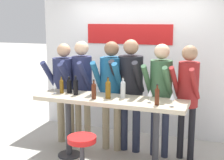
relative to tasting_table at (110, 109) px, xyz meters
name	(u,v)px	position (x,y,z in m)	size (l,w,h in m)	color
back_wall	(137,61)	(0.00, 1.44, 0.53)	(3.83, 0.12, 2.73)	white
tasting_table	(110,109)	(0.00, 0.00, 0.00)	(2.23, 0.59, 1.00)	beige
bar_stool	(82,152)	(-0.12, -0.69, -0.41)	(0.39, 0.39, 0.64)	#333338
person_far_left	(64,83)	(-0.99, 0.45, 0.23)	(0.52, 0.62, 1.73)	gray
person_left	(82,81)	(-0.67, 0.46, 0.28)	(0.43, 0.56, 1.78)	gray
person_center_left	(111,84)	(-0.15, 0.45, 0.27)	(0.44, 0.56, 1.78)	gray
person_center	(130,83)	(0.15, 0.51, 0.29)	(0.48, 0.59, 1.82)	#23283D
person_center_right	(161,87)	(0.64, 0.48, 0.27)	(0.44, 0.57, 1.77)	#23283D
person_right	(188,89)	(1.04, 0.51, 0.27)	(0.43, 0.57, 1.76)	black
wine_bottle_0	(108,89)	(-0.02, -0.03, 0.31)	(0.08, 0.08, 0.31)	brown
wine_bottle_1	(157,96)	(0.72, -0.13, 0.29)	(0.06, 0.06, 0.28)	#4C1E0F
wine_bottle_2	(76,86)	(-0.55, 0.00, 0.30)	(0.07, 0.07, 0.29)	black
wine_bottle_3	(94,90)	(-0.20, -0.13, 0.29)	(0.07, 0.07, 0.28)	#4C1E0F
wine_bottle_4	(62,86)	(-0.80, 0.02, 0.28)	(0.06, 0.06, 0.27)	brown
wine_bottle_5	(123,88)	(0.18, 0.07, 0.30)	(0.07, 0.07, 0.31)	#B7BCC1
wine_bottle_6	(69,85)	(-0.71, 0.09, 0.28)	(0.08, 0.08, 0.26)	black
wine_glass_0	(55,86)	(-0.89, -0.04, 0.29)	(0.07, 0.07, 0.18)	silver
wine_glass_1	(172,97)	(0.92, -0.12, 0.29)	(0.07, 0.07, 0.18)	silver
wine_glass_2	(150,93)	(0.60, -0.02, 0.29)	(0.07, 0.07, 0.18)	silver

